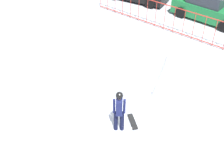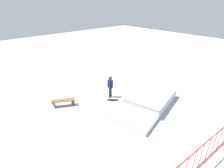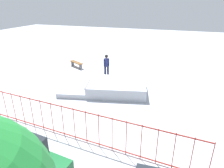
{
  "view_description": "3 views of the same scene",
  "coord_description": "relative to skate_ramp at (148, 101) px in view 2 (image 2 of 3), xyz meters",
  "views": [
    {
      "loc": [
        4.55,
        -7.63,
        8.0
      ],
      "look_at": [
        -0.44,
        -0.21,
        0.9
      ],
      "focal_mm": 47.99,
      "sensor_mm": 36.0,
      "label": 1
    },
    {
      "loc": [
        8.57,
        7.7,
        6.83
      ],
      "look_at": [
        0.36,
        -1.38,
        1.0
      ],
      "focal_mm": 28.64,
      "sensor_mm": 36.0,
      "label": 2
    },
    {
      "loc": [
        -4.67,
        12.55,
        5.5
      ],
      "look_at": [
        -0.81,
        1.44,
        0.6
      ],
      "focal_mm": 32.32,
      "sensor_mm": 36.0,
      "label": 3
    }
  ],
  "objects": [
    {
      "name": "ground_plane",
      "position": [
        0.61,
        -1.35,
        -0.32
      ],
      "size": [
        60.0,
        60.0,
        0.0
      ],
      "primitive_type": "plane",
      "color": "#B2B7C1"
    },
    {
      "name": "skate_ramp",
      "position": [
        0.0,
        0.0,
        0.0
      ],
      "size": [
        5.86,
        3.78,
        0.74
      ],
      "rotation": [
        0.0,
        0.0,
        0.23
      ],
      "color": "silver",
      "rests_on": "ground"
    },
    {
      "name": "skater",
      "position": [
        1.21,
        -2.66,
        0.69
      ],
      "size": [
        0.39,
        0.44,
        1.73
      ],
      "rotation": [
        0.0,
        0.0,
        5.26
      ],
      "color": "black",
      "rests_on": "ground"
    },
    {
      "name": "skateboard",
      "position": [
        1.46,
        -2.11,
        -0.24
      ],
      "size": [
        0.72,
        0.7,
        0.09
      ],
      "rotation": [
        0.0,
        0.0,
        5.53
      ],
      "color": "black",
      "rests_on": "ground"
    },
    {
      "name": "perimeter_fence",
      "position": [
        0.61,
        4.95,
        0.45
      ],
      "size": [
        12.06,
        1.08,
        1.5
      ],
      "rotation": [
        0.0,
        0.0,
        -0.09
      ],
      "color": "#B22D23",
      "rests_on": "ground"
    },
    {
      "name": "park_bench",
      "position": [
        4.51,
        -3.9,
        0.04
      ],
      "size": [
        1.59,
        1.13,
        0.48
      ],
      "rotation": [
        0.0,
        0.0,
        2.63
      ],
      "color": "brown",
      "rests_on": "ground"
    }
  ]
}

